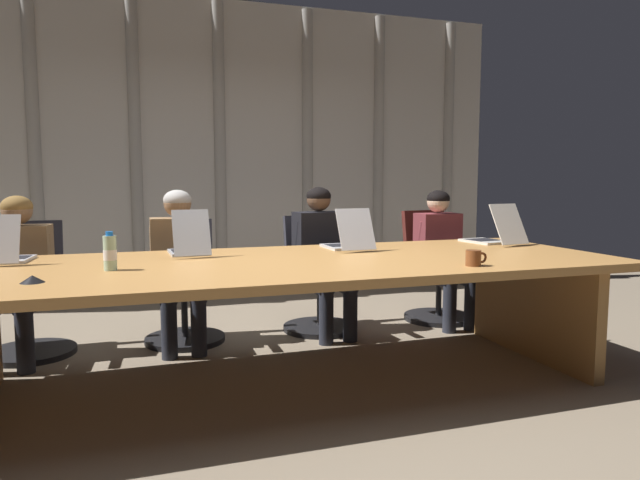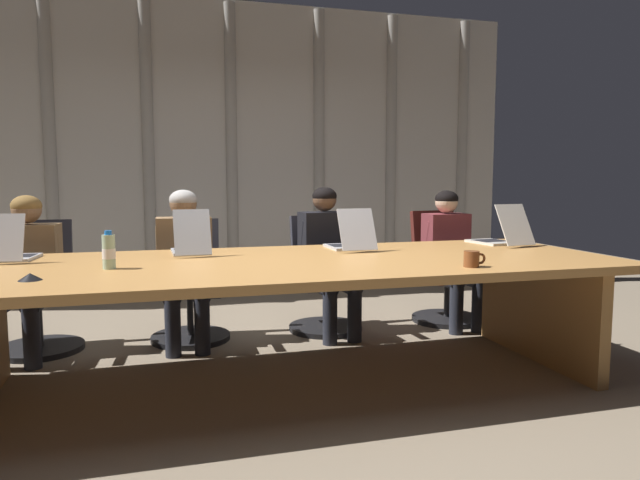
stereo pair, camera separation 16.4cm
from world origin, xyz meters
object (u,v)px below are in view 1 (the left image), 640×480
object	(u,v)px
office_chair_center	(317,288)
person_left_mid	(180,258)
person_left_end	(17,268)
water_bottle_primary	(110,253)
laptop_right_mid	(492,236)
laptop_center	(347,241)
office_chair_left_end	(30,305)
coffee_mug_near	(474,258)
laptop_left_end	(7,253)
person_right_mid	(443,249)
laptop_left_mid	(189,246)
person_center	(323,252)
office_chair_left_mid	(184,296)
conference_mic_left_side	(32,279)
office_chair_right_mid	(435,279)

from	to	relation	value
office_chair_center	person_left_mid	xyz separation A→B (m)	(-1.11, -0.15, 0.31)
person_left_end	water_bottle_primary	distance (m)	1.26
person_left_mid	water_bottle_primary	bearing A→B (deg)	-21.23
laptop_right_mid	laptop_center	bearing A→B (deg)	82.03
water_bottle_primary	laptop_right_mid	bearing A→B (deg)	9.51
office_chair_left_end	person_left_end	distance (m)	0.34
person_left_end	coffee_mug_near	size ratio (longest dim) A/B	8.70
laptop_left_end	person_right_mid	distance (m)	3.26
laptop_left_mid	person_center	distance (m)	1.25
office_chair_left_end	laptop_right_mid	bearing A→B (deg)	75.75
person_left_end	person_center	xyz separation A→B (m)	(2.18, 0.00, 0.02)
laptop_left_end	office_chair_left_mid	bearing A→B (deg)	-48.86
laptop_right_mid	office_chair_center	distance (m)	1.45
laptop_left_end	person_right_mid	size ratio (longest dim) A/B	0.36
office_chair_center	conference_mic_left_side	distance (m)	2.46
office_chair_right_mid	laptop_center	bearing A→B (deg)	-63.61
office_chair_left_end	person_left_end	bearing A→B (deg)	-16.54
laptop_left_mid	office_chair_left_end	distance (m)	1.35
laptop_right_mid	coffee_mug_near	size ratio (longest dim) A/B	4.02
laptop_center	person_center	distance (m)	0.63
laptop_left_end	office_chair_center	world-z (taller)	laptop_left_end
person_center	water_bottle_primary	distance (m)	1.90
person_right_mid	water_bottle_primary	world-z (taller)	person_right_mid
water_bottle_primary	office_chair_left_end	bearing A→B (deg)	115.32
office_chair_left_mid	office_chair_center	world-z (taller)	office_chair_center
person_right_mid	conference_mic_left_side	bearing A→B (deg)	-66.24
office_chair_center	water_bottle_primary	bearing A→B (deg)	-56.98
office_chair_left_end	office_chair_center	xyz separation A→B (m)	(2.14, -0.00, -0.00)
office_chair_left_end	conference_mic_left_side	bearing A→B (deg)	8.61
laptop_left_mid	person_left_end	xyz separation A→B (m)	(-1.08, 0.57, -0.17)
office_chair_left_mid	person_center	world-z (taller)	person_center
laptop_center	office_chair_left_end	distance (m)	2.29
laptop_center	office_chair_center	bearing A→B (deg)	-3.73
laptop_center	conference_mic_left_side	distance (m)	2.00
laptop_left_end	laptop_right_mid	world-z (taller)	laptop_right_mid
laptop_left_mid	water_bottle_primary	size ratio (longest dim) A/B	2.09
laptop_center	conference_mic_left_side	size ratio (longest dim) A/B	4.05
office_chair_left_end	water_bottle_primary	xyz separation A→B (m)	(0.58, -1.23, 0.50)
laptop_right_mid	coffee_mug_near	distance (m)	1.20
laptop_right_mid	person_left_mid	xyz separation A→B (m)	(-2.23, 0.63, -0.15)
laptop_left_mid	person_right_mid	size ratio (longest dim) A/B	0.38
office_chair_left_end	office_chair_right_mid	world-z (taller)	office_chair_right_mid
office_chair_left_mid	conference_mic_left_side	distance (m)	1.77
person_left_end	water_bottle_primary	world-z (taller)	person_left_end
laptop_center	person_left_mid	size ratio (longest dim) A/B	0.39
laptop_right_mid	person_center	world-z (taller)	person_center
laptop_left_end	office_chair_right_mid	xyz separation A→B (m)	(3.23, 0.75, -0.46)
laptop_left_mid	office_chair_left_end	xyz separation A→B (m)	(-1.04, 0.73, -0.47)
person_left_end	conference_mic_left_side	distance (m)	1.39
office_chair_right_mid	person_left_end	world-z (taller)	person_left_end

